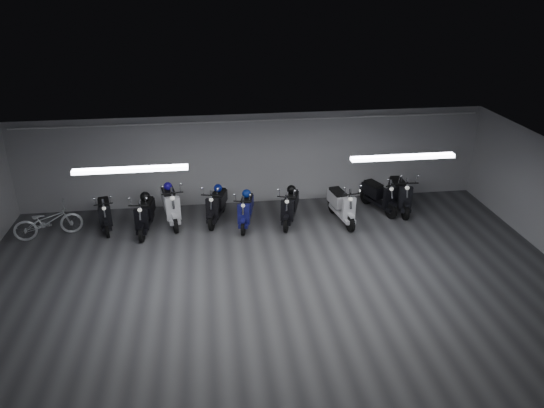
{
  "coord_description": "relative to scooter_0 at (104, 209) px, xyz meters",
  "views": [
    {
      "loc": [
        -1.32,
        -9.25,
        6.55
      ],
      "look_at": [
        0.21,
        2.5,
        1.05
      ],
      "focal_mm": 33.2,
      "sensor_mm": 36.0,
      "label": 1
    }
  ],
  "objects": [
    {
      "name": "scooter_2",
      "position": [
        1.79,
        0.15,
        0.12
      ],
      "size": [
        1.03,
        2.03,
        1.45
      ],
      "primitive_type": null,
      "rotation": [
        0.0,
        0.0,
        0.2
      ],
      "color": "silver",
      "rests_on": "floor"
    },
    {
      "name": "helmet_2",
      "position": [
        1.74,
        0.42,
        0.41
      ],
      "size": [
        0.23,
        0.23,
        0.23
      ],
      "primitive_type": "sphere",
      "color": "#1C0D98",
      "rests_on": "scooter_2"
    },
    {
      "name": "scooter_5",
      "position": [
        5.13,
        -0.3,
        0.04
      ],
      "size": [
        1.11,
        1.82,
        1.29
      ],
      "primitive_type": null,
      "rotation": [
        0.0,
        0.0,
        -0.33
      ],
      "color": "black",
      "rests_on": "floor"
    },
    {
      "name": "scooter_7",
      "position": [
        7.89,
        0.12,
        0.05
      ],
      "size": [
        1.16,
        1.85,
        1.31
      ],
      "primitive_type": null,
      "rotation": [
        0.0,
        0.0,
        0.36
      ],
      "color": "black",
      "rests_on": "floor"
    },
    {
      "name": "back_wall",
      "position": [
        4.29,
        1.27,
        0.8
      ],
      "size": [
        14.0,
        0.01,
        2.8
      ],
      "primitive_type": "cube",
      "color": "#A9A9AB",
      "rests_on": "ground"
    },
    {
      "name": "bicycle",
      "position": [
        -1.44,
        -0.29,
        -0.04
      ],
      "size": [
        1.83,
        1.08,
        1.12
      ],
      "primitive_type": "imported",
      "rotation": [
        0.0,
        0.0,
        1.86
      ],
      "color": "white",
      "rests_on": "floor"
    },
    {
      "name": "scooter_1",
      "position": [
        1.12,
        -0.32,
        0.05
      ],
      "size": [
        0.75,
        1.79,
        1.3
      ],
      "primitive_type": null,
      "rotation": [
        0.0,
        0.0,
        -0.1
      ],
      "color": "black",
      "rests_on": "floor"
    },
    {
      "name": "helmet_1",
      "position": [
        3.93,
        -0.1,
        0.28
      ],
      "size": [
        0.25,
        0.25,
        0.25
      ],
      "primitive_type": "sphere",
      "color": "navy",
      "rests_on": "scooter_4"
    },
    {
      "name": "helmet_0",
      "position": [
        5.21,
        -0.08,
        0.32
      ],
      "size": [
        0.26,
        0.26,
        0.26
      ],
      "primitive_type": "sphere",
      "color": "black",
      "rests_on": "scooter_5"
    },
    {
      "name": "scooter_6",
      "position": [
        6.6,
        -0.43,
        0.08
      ],
      "size": [
        0.9,
        1.91,
        1.37
      ],
      "primitive_type": null,
      "rotation": [
        0.0,
        0.0,
        0.16
      ],
      "color": "silver",
      "rests_on": "floor"
    },
    {
      "name": "helmet_3",
      "position": [
        3.15,
        0.31,
        0.31
      ],
      "size": [
        0.24,
        0.24,
        0.24
      ],
      "primitive_type": "sphere",
      "color": "navy",
      "rests_on": "scooter_3"
    },
    {
      "name": "floor",
      "position": [
        4.29,
        -3.74,
        -0.61
      ],
      "size": [
        14.0,
        10.0,
        0.01
      ],
      "primitive_type": "cube",
      "color": "#3B3B3D",
      "rests_on": "ground"
    },
    {
      "name": "scooter_0",
      "position": [
        0.0,
        0.0,
        0.0
      ],
      "size": [
        0.87,
        1.7,
        1.21
      ],
      "primitive_type": null,
      "rotation": [
        0.0,
        0.0,
        0.21
      ],
      "color": "black",
      "rests_on": "floor"
    },
    {
      "name": "conduit",
      "position": [
        4.29,
        1.18,
        2.02
      ],
      "size": [
        13.6,
        0.05,
        0.05
      ],
      "primitive_type": "cylinder",
      "rotation": [
        0.0,
        1.57,
        0.0
      ],
      "color": "white",
      "rests_on": "back_wall"
    },
    {
      "name": "fluor_strip_left",
      "position": [
        1.29,
        -2.74,
        2.14
      ],
      "size": [
        2.4,
        0.18,
        0.08
      ],
      "primitive_type": "cube",
      "color": "white",
      "rests_on": "ceiling"
    },
    {
      "name": "ceiling",
      "position": [
        4.29,
        -3.74,
        2.2
      ],
      "size": [
        14.0,
        10.0,
        0.01
      ],
      "primitive_type": "cube",
      "color": "slate",
      "rests_on": "ground"
    },
    {
      "name": "scooter_3",
      "position": [
        3.08,
        0.08,
        0.04
      ],
      "size": [
        1.05,
        1.83,
        1.29
      ],
      "primitive_type": null,
      "rotation": [
        0.0,
        0.0,
        -0.29
      ],
      "color": "black",
      "rests_on": "floor"
    },
    {
      "name": "scooter_8",
      "position": [
        8.52,
        0.07,
        0.1
      ],
      "size": [
        0.76,
        1.93,
        1.4
      ],
      "primitive_type": null,
      "rotation": [
        0.0,
        0.0,
        -0.07
      ],
      "color": "black",
      "rests_on": "floor"
    },
    {
      "name": "fluor_strip_right",
      "position": [
        7.29,
        -2.74,
        2.14
      ],
      "size": [
        2.4,
        0.18,
        0.08
      ],
      "primitive_type": "cube",
      "color": "white",
      "rests_on": "ceiling"
    },
    {
      "name": "scooter_4",
      "position": [
        3.88,
        -0.33,
        0.01
      ],
      "size": [
        0.89,
        1.73,
        1.23
      ],
      "primitive_type": null,
      "rotation": [
        0.0,
        0.0,
        -0.22
      ],
      "color": "navy",
      "rests_on": "floor"
    },
    {
      "name": "helmet_4",
      "position": [
        1.15,
        -0.08,
        0.34
      ],
      "size": [
        0.28,
        0.28,
        0.28
      ],
      "primitive_type": "sphere",
      "color": "black",
      "rests_on": "scooter_1"
    }
  ]
}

